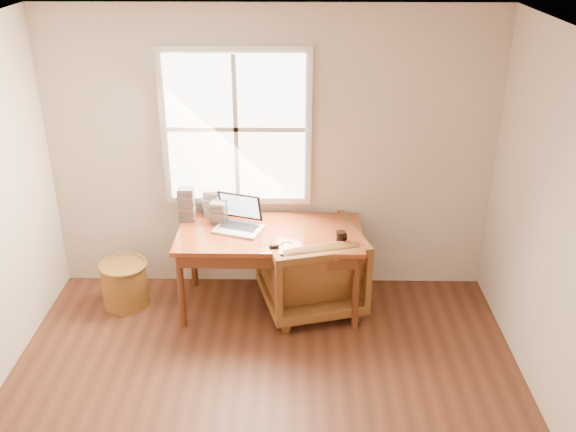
# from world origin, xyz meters

# --- Properties ---
(room_shell) EXTENTS (4.04, 4.54, 2.64)m
(room_shell) POSITION_xyz_m (-0.02, 0.16, 1.32)
(room_shell) COLOR #522D1C
(room_shell) RESTS_ON ground
(desk) EXTENTS (1.60, 0.80, 0.04)m
(desk) POSITION_xyz_m (0.00, 1.80, 0.73)
(desk) COLOR brown
(desk) RESTS_ON room_shell
(armchair) EXTENTS (1.03, 1.05, 0.78)m
(armchair) POSITION_xyz_m (0.36, 1.80, 0.39)
(armchair) COLOR brown
(armchair) RESTS_ON room_shell
(wicker_stool) EXTENTS (0.53, 0.53, 0.41)m
(wicker_stool) POSITION_xyz_m (-1.32, 1.80, 0.20)
(wicker_stool) COLOR brown
(wicker_stool) RESTS_ON room_shell
(laptop) EXTENTS (0.55, 0.56, 0.32)m
(laptop) POSITION_xyz_m (-0.27, 1.82, 0.91)
(laptop) COLOR #B8BBBF
(laptop) RESTS_ON desk
(mouse) EXTENTS (0.11, 0.08, 0.03)m
(mouse) POSITION_xyz_m (0.05, 1.51, 0.77)
(mouse) COLOR black
(mouse) RESTS_ON desk
(coffee_mug) EXTENTS (0.09, 0.09, 0.09)m
(coffee_mug) POSITION_xyz_m (0.60, 1.63, 0.80)
(coffee_mug) COLOR black
(coffee_mug) RESTS_ON desk
(cd_stack_a) EXTENTS (0.13, 0.12, 0.25)m
(cd_stack_a) POSITION_xyz_m (-0.55, 2.13, 0.88)
(cd_stack_a) COLOR silver
(cd_stack_a) RESTS_ON desk
(cd_stack_b) EXTENTS (0.15, 0.14, 0.20)m
(cd_stack_b) POSITION_xyz_m (-0.46, 1.97, 0.85)
(cd_stack_b) COLOR #2A2A30
(cd_stack_b) RESTS_ON desk
(cd_stack_c) EXTENTS (0.15, 0.13, 0.31)m
(cd_stack_c) POSITION_xyz_m (-0.75, 2.03, 0.91)
(cd_stack_c) COLOR gray
(cd_stack_c) RESTS_ON desk
(cd_stack_d) EXTENTS (0.17, 0.15, 0.18)m
(cd_stack_d) POSITION_xyz_m (-0.43, 2.16, 0.84)
(cd_stack_d) COLOR silver
(cd_stack_d) RESTS_ON desk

